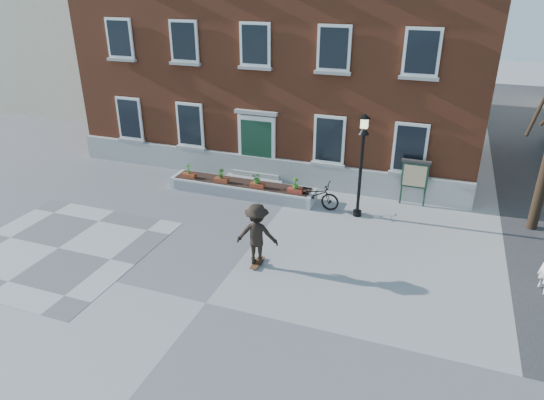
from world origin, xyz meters
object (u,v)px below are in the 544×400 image
at_px(bicycle, 313,194).
at_px(notice_board, 415,175).
at_px(lamp_post, 362,152).
at_px(skateboarder, 257,234).

relative_size(bicycle, notice_board, 1.10).
bearing_deg(lamp_post, skateboarder, -116.91).
distance_m(bicycle, notice_board, 3.99).
xyz_separation_m(lamp_post, notice_board, (1.84, 1.69, -1.28)).
bearing_deg(lamp_post, notice_board, 42.60).
bearing_deg(skateboarder, bicycle, 83.69).
distance_m(notice_board, skateboarder, 7.44).
bearing_deg(lamp_post, bicycle, 175.43).
height_order(lamp_post, notice_board, lamp_post).
relative_size(lamp_post, skateboarder, 1.89).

